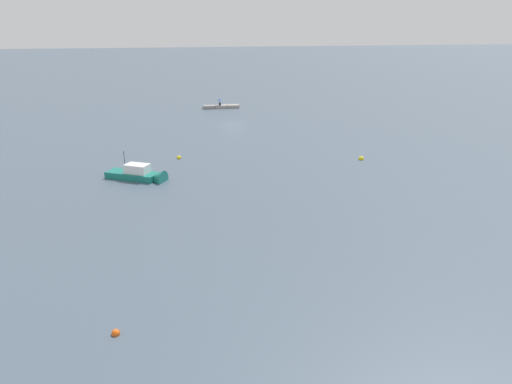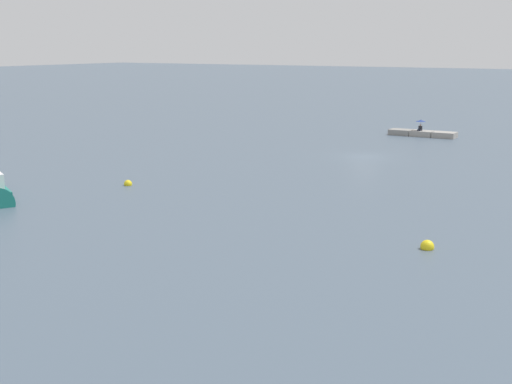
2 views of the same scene
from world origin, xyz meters
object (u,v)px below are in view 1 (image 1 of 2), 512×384
(person_seated_dark_left, at_px, (220,104))
(umbrella_open_navy, at_px, (220,100))
(motorboat_teal_near, at_px, (141,176))
(mooring_buoy_near, at_px, (361,159))
(mooring_buoy_mid, at_px, (116,333))
(mooring_buoy_far, at_px, (179,158))

(person_seated_dark_left, xyz_separation_m, umbrella_open_navy, (-0.00, -0.15, 0.84))
(person_seated_dark_left, distance_m, motorboat_teal_near, 48.64)
(motorboat_teal_near, distance_m, mooring_buoy_near, 28.46)
(mooring_buoy_near, height_order, mooring_buoy_mid, mooring_buoy_near)
(umbrella_open_navy, xyz_separation_m, mooring_buoy_near, (-14.18, 42.98, -1.60))
(umbrella_open_navy, bearing_deg, mooring_buoy_mid, 79.49)
(motorboat_teal_near, bearing_deg, mooring_buoy_far, -179.10)
(motorboat_teal_near, bearing_deg, person_seated_dark_left, -167.61)
(umbrella_open_navy, height_order, mooring_buoy_near, umbrella_open_navy)
(umbrella_open_navy, distance_m, mooring_buoy_mid, 78.31)
(mooring_buoy_near, xyz_separation_m, mooring_buoy_mid, (28.46, 34.00, -0.03))
(person_seated_dark_left, relative_size, umbrella_open_navy, 0.58)
(mooring_buoy_near, relative_size, mooring_buoy_mid, 1.38)
(umbrella_open_navy, relative_size, mooring_buoy_mid, 2.49)
(person_seated_dark_left, height_order, mooring_buoy_near, person_seated_dark_left)
(umbrella_open_navy, bearing_deg, mooring_buoy_far, 76.07)
(person_seated_dark_left, bearing_deg, motorboat_teal_near, 75.41)
(mooring_buoy_far, bearing_deg, person_seated_dark_left, -103.97)
(motorboat_teal_near, relative_size, mooring_buoy_near, 10.59)
(motorboat_teal_near, distance_m, mooring_buoy_mid, 30.26)
(person_seated_dark_left, distance_m, mooring_buoy_far, 39.29)
(mooring_buoy_near, bearing_deg, motorboat_teal_near, 7.55)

